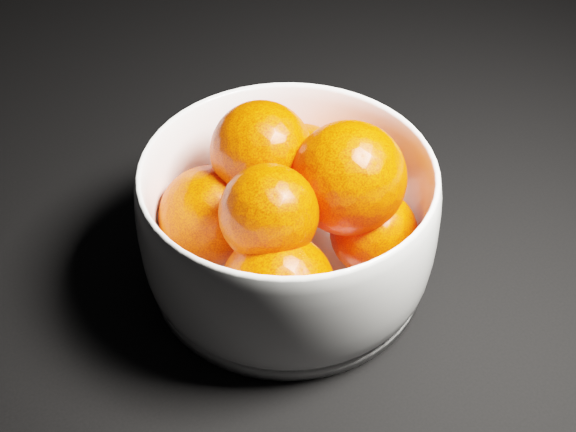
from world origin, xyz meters
TOP-DOWN VIEW (x-y plane):
  - ground at (0.00, 0.00)m, footprint 3.00×3.00m
  - bowl at (-0.16, -0.06)m, footprint 0.22×0.22m
  - orange_pile at (-0.16, -0.06)m, footprint 0.17×0.17m

SIDE VIEW (x-z plane):
  - ground at x=0.00m, z-range 0.00..0.00m
  - bowl at x=-0.16m, z-range 0.00..0.11m
  - orange_pile at x=-0.16m, z-range 0.01..0.13m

